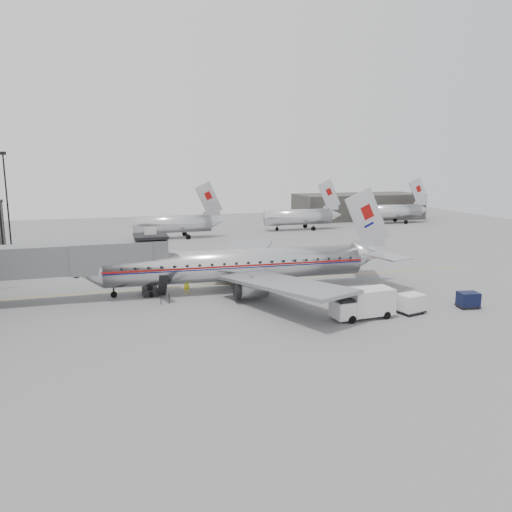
{
  "coord_description": "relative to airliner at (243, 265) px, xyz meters",
  "views": [
    {
      "loc": [
        -13.19,
        -48.47,
        14.0
      ],
      "look_at": [
        2.87,
        5.24,
        3.2
      ],
      "focal_mm": 35.0,
      "sensor_mm": 36.0,
      "label": 1
    }
  ],
  "objects": [
    {
      "name": "ground",
      "position": [
        -0.7,
        -2.97,
        -2.78
      ],
      "size": [
        160.0,
        160.0,
        0.0
      ],
      "primitive_type": "plane",
      "color": "slate",
      "rests_on": "ground"
    },
    {
      "name": "hangar",
      "position": [
        44.3,
        57.03,
        0.22
      ],
      "size": [
        30.0,
        12.0,
        6.0
      ],
      "primitive_type": "cube",
      "color": "#363431",
      "rests_on": "ground"
    },
    {
      "name": "apron_line",
      "position": [
        2.3,
        3.03,
        -2.78
      ],
      "size": [
        60.0,
        0.15,
        0.01
      ],
      "primitive_type": "cube",
      "rotation": [
        0.0,
        0.0,
        1.57
      ],
      "color": "gold",
      "rests_on": "ground"
    },
    {
      "name": "jet_bridge",
      "position": [
        -17.36,
        0.7,
        1.4
      ],
      "size": [
        21.0,
        6.2,
        7.1
      ],
      "color": "#595B5E",
      "rests_on": "ground"
    },
    {
      "name": "distant_aircraft_near",
      "position": [
        -2.49,
        39.03,
        -0.05
      ],
      "size": [
        16.39,
        3.2,
        10.26
      ],
      "color": "silver",
      "rests_on": "ground"
    },
    {
      "name": "distant_aircraft_mid",
      "position": [
        23.51,
        43.03,
        -0.05
      ],
      "size": [
        16.39,
        3.2,
        10.26
      ],
      "color": "silver",
      "rests_on": "ground"
    },
    {
      "name": "distant_aircraft_far",
      "position": [
        47.51,
        47.03,
        -0.05
      ],
      "size": [
        16.39,
        3.2,
        10.26
      ],
      "color": "silver",
      "rests_on": "ground"
    },
    {
      "name": "airliner",
      "position": [
        0.0,
        0.0,
        0.0
      ],
      "size": [
        34.96,
        32.36,
        11.05
      ],
      "rotation": [
        0.0,
        0.0,
        -0.04
      ],
      "color": "silver",
      "rests_on": "ground"
    },
    {
      "name": "service_van",
      "position": [
        7.68,
        -12.92,
        -1.38
      ],
      "size": [
        5.78,
        2.53,
        2.66
      ],
      "rotation": [
        0.0,
        0.0,
        0.06
      ],
      "color": "silver",
      "rests_on": "ground"
    },
    {
      "name": "baggage_cart_navy",
      "position": [
        18.94,
        -12.97,
        -1.96
      ],
      "size": [
        2.16,
        1.77,
        1.54
      ],
      "rotation": [
        0.0,
        0.0,
        -0.15
      ],
      "color": "black",
      "rests_on": "ground"
    },
    {
      "name": "baggage_cart_white",
      "position": [
        12.64,
        -12.93,
        -1.81
      ],
      "size": [
        2.66,
        2.25,
        1.82
      ],
      "rotation": [
        0.0,
        0.0,
        0.24
      ],
      "color": "silver",
      "rests_on": "ground"
    },
    {
      "name": "ramp_worker",
      "position": [
        -6.21,
        0.03,
        -1.8
      ],
      "size": [
        0.83,
        0.67,
        1.97
      ],
      "primitive_type": "imported",
      "rotation": [
        0.0,
        0.0,
        0.31
      ],
      "color": "yellow",
      "rests_on": "ground"
    }
  ]
}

